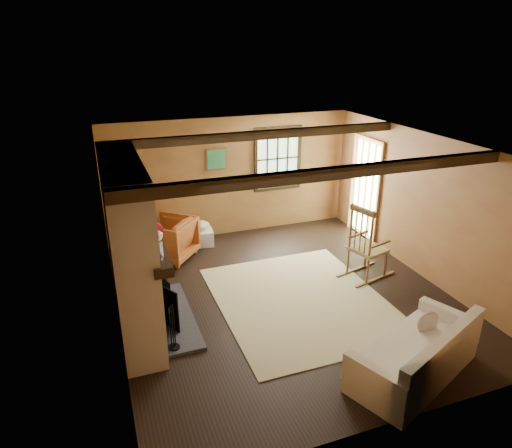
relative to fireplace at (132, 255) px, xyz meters
name	(u,v)px	position (x,y,z in m)	size (l,w,h in m)	color
ground	(284,296)	(2.23, 0.00, -1.10)	(5.50, 5.50, 0.00)	black
room_envelope	(293,192)	(2.45, 0.26, 0.53)	(5.02, 5.52, 2.44)	olive
fireplace	(132,255)	(0.00, 0.00, 0.00)	(1.02, 2.30, 2.40)	#AB5642
rug	(300,300)	(2.43, -0.20, -1.10)	(2.50, 3.00, 0.01)	tan
rocking_chair	(366,247)	(3.78, 0.15, -0.56)	(1.03, 0.71, 1.29)	tan
sofa	(418,358)	(3.01, -2.22, -0.84)	(1.96, 1.43, 0.73)	beige
firewood_pile	(138,245)	(0.27, 2.55, -0.99)	(0.60, 0.11, 0.22)	brown
laundry_basket	(200,238)	(1.45, 2.37, -0.95)	(0.50, 0.38, 0.30)	white
basket_pillow	(199,226)	(1.45, 2.37, -0.70)	(0.40, 0.32, 0.20)	beige
armchair	(169,239)	(0.79, 1.98, -0.72)	(0.83, 0.85, 0.77)	#BF6026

